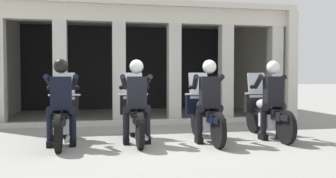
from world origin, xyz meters
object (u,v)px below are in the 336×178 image
(motorcycle_center_left, at_px, (135,116))
(motorcycle_center_right, at_px, (205,115))
(motorcycle_far_left, at_px, (63,117))
(police_officer_far_right, at_px, (273,93))
(police_officer_center_left, at_px, (136,94))
(motorcycle_far_right, at_px, (266,113))
(police_officer_center_right, at_px, (209,94))
(police_officer_far_left, at_px, (61,95))

(motorcycle_center_left, height_order, motorcycle_center_right, same)
(motorcycle_far_left, xyz_separation_m, motorcycle_center_right, (2.73, -0.19, 0.00))
(police_officer_far_right, bearing_deg, motorcycle_center_right, 166.17)
(motorcycle_center_left, xyz_separation_m, police_officer_center_left, (-0.00, -0.28, 0.44))
(motorcycle_far_right, height_order, police_officer_far_right, police_officer_far_right)
(motorcycle_far_left, xyz_separation_m, motorcycle_far_right, (4.09, -0.08, 0.00))
(motorcycle_center_left, distance_m, police_officer_center_right, 1.51)
(police_officer_far_right, bearing_deg, police_officer_center_right, 178.04)
(motorcycle_center_right, bearing_deg, police_officer_center_left, 176.49)
(police_officer_far_right, bearing_deg, motorcycle_far_left, 168.39)
(motorcycle_far_left, distance_m, motorcycle_center_right, 2.73)
(motorcycle_center_right, distance_m, police_officer_center_right, 0.52)
(police_officer_center_right, height_order, motorcycle_far_right, police_officer_center_right)
(police_officer_center_right, xyz_separation_m, motorcycle_far_right, (1.36, 0.39, -0.44))
(police_officer_center_left, xyz_separation_m, police_officer_center_right, (1.36, -0.19, 0.00))
(motorcycle_center_left, bearing_deg, motorcycle_far_left, -179.47)
(motorcycle_center_left, bearing_deg, police_officer_center_left, -89.87)
(police_officer_center_left, xyz_separation_m, police_officer_far_right, (2.73, -0.08, 0.00))
(motorcycle_far_right, bearing_deg, police_officer_center_left, 177.67)
(police_officer_center_right, xyz_separation_m, police_officer_far_right, (1.36, 0.11, 0.00))
(police_officer_far_left, distance_m, police_officer_center_left, 1.36)
(police_officer_far_left, xyz_separation_m, police_officer_center_right, (2.73, -0.19, 0.00))
(police_officer_far_left, height_order, police_officer_far_right, same)
(motorcycle_center_left, distance_m, motorcycle_center_right, 1.38)
(motorcycle_center_right, height_order, police_officer_center_right, police_officer_center_right)
(motorcycle_far_left, bearing_deg, police_officer_far_right, -8.77)
(police_officer_center_left, bearing_deg, motorcycle_center_left, 90.13)
(motorcycle_far_left, bearing_deg, police_officer_center_left, -15.32)
(police_officer_center_left, bearing_deg, motorcycle_center_right, 4.22)
(motorcycle_far_right, xyz_separation_m, police_officer_far_right, (-0.00, -0.28, 0.44))
(police_officer_center_left, bearing_deg, police_officer_far_left, -179.47)
(police_officer_center_right, distance_m, motorcycle_far_right, 1.49)
(motorcycle_center_left, relative_size, motorcycle_center_right, 1.00)
(police_officer_far_left, bearing_deg, police_officer_far_right, -4.81)
(police_officer_center_right, bearing_deg, police_officer_far_left, 168.69)
(police_officer_center_left, xyz_separation_m, motorcycle_center_right, (1.36, 0.09, -0.44))
(motorcycle_center_right, bearing_deg, motorcycle_center_left, 164.63)
(police_officer_center_left, bearing_deg, police_officer_center_right, -7.63)
(police_officer_far_right, bearing_deg, police_officer_far_left, 172.35)
(motorcycle_far_left, xyz_separation_m, police_officer_far_right, (4.09, -0.36, 0.44))
(police_officer_center_left, height_order, motorcycle_far_right, police_officer_center_left)
(motorcycle_far_left, relative_size, motorcycle_far_right, 1.00)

